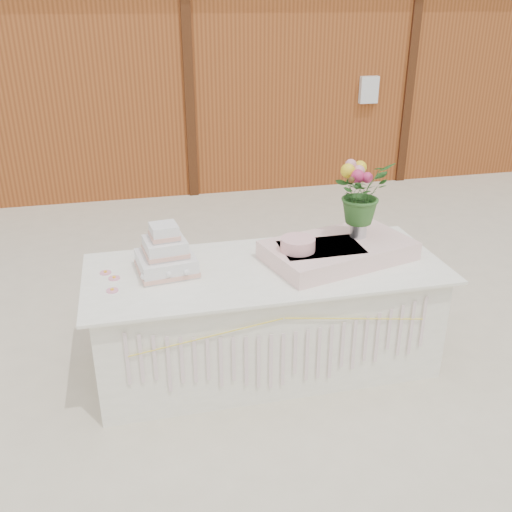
{
  "coord_description": "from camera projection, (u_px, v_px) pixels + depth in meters",
  "views": [
    {
      "loc": [
        -0.85,
        -3.34,
        2.41
      ],
      "look_at": [
        0.0,
        0.3,
        0.72
      ],
      "focal_mm": 40.0,
      "sensor_mm": 36.0,
      "label": 1
    }
  ],
  "objects": [
    {
      "name": "bouquet",
      "position": [
        362.0,
        186.0,
        3.83
      ],
      "size": [
        0.49,
        0.47,
        0.42
      ],
      "primitive_type": "imported",
      "rotation": [
        0.0,
        0.0,
        0.47
      ],
      "color": "#2F6026",
      "rests_on": "flower_vase"
    },
    {
      "name": "pink_cake_stand",
      "position": [
        298.0,
        251.0,
        3.77
      ],
      "size": [
        0.29,
        0.29,
        0.21
      ],
      "color": "silver",
      "rests_on": "cake_table"
    },
    {
      "name": "barn",
      "position": [
        172.0,
        51.0,
        8.76
      ],
      "size": [
        12.6,
        4.6,
        3.3
      ],
      "color": "brown",
      "rests_on": "ground"
    },
    {
      "name": "flower_vase",
      "position": [
        359.0,
        226.0,
        3.95
      ],
      "size": [
        0.11,
        0.11,
        0.16
      ],
      "primitive_type": "cylinder",
      "color": "silver",
      "rests_on": "satin_runner"
    },
    {
      "name": "ground",
      "position": [
        265.0,
        363.0,
        4.13
      ],
      "size": [
        80.0,
        80.0,
        0.0
      ],
      "primitive_type": "plane",
      "color": "beige",
      "rests_on": "ground"
    },
    {
      "name": "loose_flowers",
      "position": [
        105.0,
        282.0,
        3.6
      ],
      "size": [
        0.26,
        0.39,
        0.02
      ],
      "primitive_type": null,
      "rotation": [
        0.0,
        0.0,
        0.34
      ],
      "color": "pink",
      "rests_on": "cake_table"
    },
    {
      "name": "wedding_cake",
      "position": [
        166.0,
        256.0,
        3.71
      ],
      "size": [
        0.41,
        0.41,
        0.33
      ],
      "rotation": [
        0.0,
        0.0,
        0.13
      ],
      "color": "white",
      "rests_on": "cake_table"
    },
    {
      "name": "cake_table",
      "position": [
        266.0,
        317.0,
        3.97
      ],
      "size": [
        2.4,
        1.0,
        0.77
      ],
      "color": "white",
      "rests_on": "ground"
    },
    {
      "name": "satin_runner",
      "position": [
        338.0,
        250.0,
        3.92
      ],
      "size": [
        1.1,
        0.8,
        0.12
      ],
      "primitive_type": "cube",
      "rotation": [
        0.0,
        0.0,
        0.26
      ],
      "color": "beige",
      "rests_on": "cake_table"
    }
  ]
}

